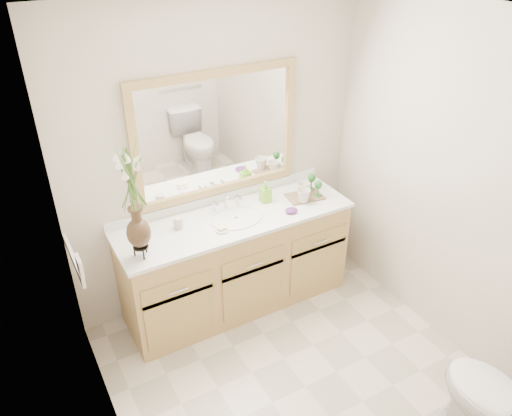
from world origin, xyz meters
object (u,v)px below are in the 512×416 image
tray (305,197)px  flower_vase (132,187)px  soap_bottle (265,192)px  toilet (500,409)px  tumbler (178,223)px

tray → flower_vase: bearing=-166.8°
tray → soap_bottle: bearing=169.7°
toilet → flower_vase: size_ratio=0.97×
tumbler → tray: size_ratio=0.31×
tumbler → soap_bottle: size_ratio=0.56×
flower_vase → tray: bearing=5.0°
toilet → tumbler: tumbler is taller
toilet → tray: size_ratio=2.62×
soap_bottle → tray: (0.31, -0.10, -0.07)m
toilet → tumbler: size_ratio=8.43×
flower_vase → tumbler: flower_vase is taller
soap_bottle → tray: bearing=-16.9°
flower_vase → tumbler: size_ratio=8.72×
flower_vase → tray: (1.40, 0.12, -0.52)m
toilet → tumbler: 2.36m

